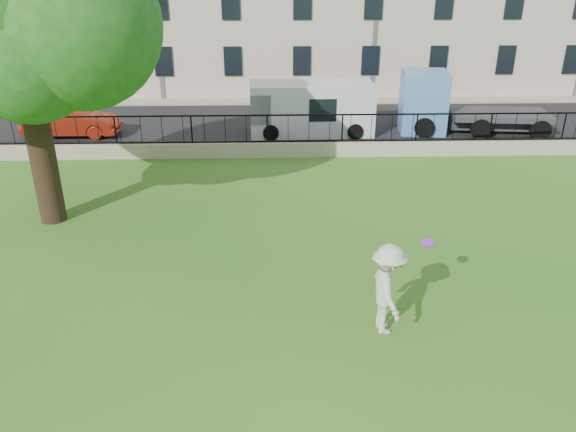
{
  "coord_description": "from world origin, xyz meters",
  "views": [
    {
      "loc": [
        0.14,
        -9.8,
        7.07
      ],
      "look_at": [
        0.56,
        3.5,
        1.13
      ],
      "focal_mm": 35.0,
      "sensor_mm": 36.0,
      "label": 1
    }
  ],
  "objects_px": {
    "frisbee": "(428,243)",
    "blue_truck": "(474,103)",
    "man": "(387,289)",
    "white_van": "(311,109)",
    "red_sedan": "(71,121)"
  },
  "relations": [
    {
      "from": "red_sedan",
      "to": "white_van",
      "type": "relative_size",
      "value": 0.76
    },
    {
      "from": "frisbee",
      "to": "blue_truck",
      "type": "distance_m",
      "value": 15.79
    },
    {
      "from": "man",
      "to": "blue_truck",
      "type": "distance_m",
      "value": 16.86
    },
    {
      "from": "man",
      "to": "white_van",
      "type": "bearing_deg",
      "value": -2.54
    },
    {
      "from": "frisbee",
      "to": "red_sedan",
      "type": "xyz_separation_m",
      "value": [
        -12.29,
        14.45,
        -0.99
      ]
    },
    {
      "from": "white_van",
      "to": "blue_truck",
      "type": "xyz_separation_m",
      "value": [
        7.42,
        0.0,
        0.22
      ]
    },
    {
      "from": "man",
      "to": "frisbee",
      "type": "bearing_deg",
      "value": -56.9
    },
    {
      "from": "white_van",
      "to": "blue_truck",
      "type": "height_order",
      "value": "blue_truck"
    },
    {
      "from": "red_sedan",
      "to": "man",
      "type": "bearing_deg",
      "value": -143.17
    },
    {
      "from": "frisbee",
      "to": "red_sedan",
      "type": "distance_m",
      "value": 19.0
    },
    {
      "from": "red_sedan",
      "to": "blue_truck",
      "type": "relative_size",
      "value": 0.64
    },
    {
      "from": "man",
      "to": "frisbee",
      "type": "distance_m",
      "value": 1.39
    },
    {
      "from": "red_sedan",
      "to": "white_van",
      "type": "distance_m",
      "value": 10.84
    },
    {
      "from": "man",
      "to": "white_van",
      "type": "xyz_separation_m",
      "value": [
        -0.5,
        15.36,
        0.16
      ]
    },
    {
      "from": "man",
      "to": "white_van",
      "type": "relative_size",
      "value": 0.36
    }
  ]
}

